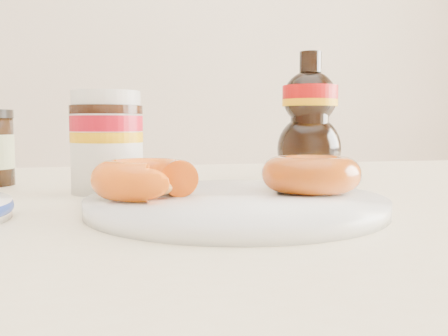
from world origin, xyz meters
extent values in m
cube|color=#EFDFC8|center=(0.00, 1.75, 1.30)|extent=(3.50, 0.10, 2.60)
cube|color=beige|center=(0.00, 0.10, 0.73)|extent=(1.40, 0.90, 0.04)
cylinder|color=white|center=(0.01, 0.03, 0.76)|extent=(0.27, 0.27, 0.01)
torus|color=white|center=(0.01, 0.03, 0.76)|extent=(0.27, 0.27, 0.01)
torus|color=#CF620B|center=(-0.07, 0.04, 0.78)|extent=(0.11, 0.11, 0.03)
torus|color=#944509|center=(0.09, 0.04, 0.78)|extent=(0.10, 0.10, 0.03)
cylinder|color=white|center=(-0.10, 0.18, 0.80)|extent=(0.08, 0.08, 0.10)
cylinder|color=maroon|center=(-0.10, 0.18, 0.83)|extent=(0.08, 0.08, 0.02)
cylinder|color=#D89905|center=(-0.10, 0.18, 0.81)|extent=(0.08, 0.08, 0.01)
cylinder|color=black|center=(-0.10, 0.18, 0.85)|extent=(0.08, 0.08, 0.01)
cylinder|color=white|center=(-0.10, 0.18, 0.86)|extent=(0.08, 0.08, 0.02)
camera|label=1|loc=(-0.09, -0.41, 0.83)|focal=40.00mm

